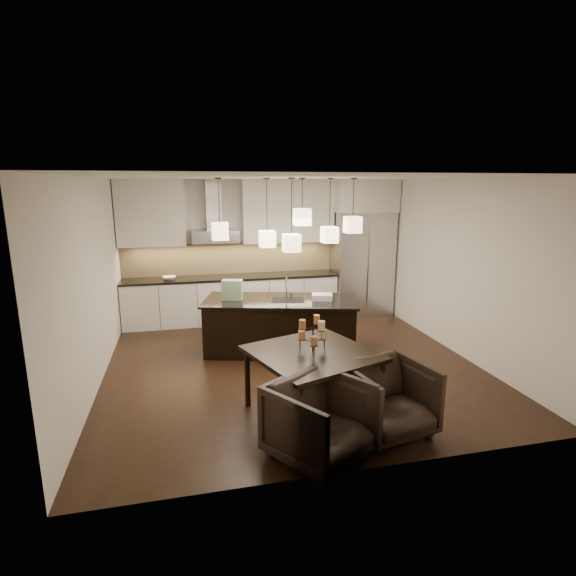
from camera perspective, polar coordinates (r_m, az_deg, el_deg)
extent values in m
cube|color=black|center=(7.05, 0.37, -9.58)|extent=(5.50, 5.50, 0.02)
cube|color=white|center=(6.51, 0.41, 13.98)|extent=(5.50, 5.50, 0.02)
cube|color=silver|center=(9.31, -3.60, 4.97)|extent=(5.50, 0.02, 2.80)
cube|color=silver|center=(4.10, 9.51, -5.71)|extent=(5.50, 0.02, 2.80)
cube|color=silver|center=(6.58, -23.68, 0.50)|extent=(0.02, 5.50, 2.80)
cube|color=silver|center=(7.75, 20.66, 2.52)|extent=(0.02, 5.50, 2.80)
cube|color=#B7B7BA|center=(9.57, 9.32, 3.08)|extent=(1.20, 0.72, 2.15)
cube|color=silver|center=(9.44, 9.64, 11.48)|extent=(1.26, 0.72, 0.65)
cube|color=silver|center=(9.09, -7.05, -1.47)|extent=(4.21, 0.62, 0.88)
cube|color=black|center=(8.99, -7.13, 1.37)|extent=(4.21, 0.66, 0.04)
cube|color=tan|center=(9.22, -7.39, 3.78)|extent=(4.21, 0.02, 0.63)
cube|color=silver|center=(8.93, -17.05, 9.09)|extent=(1.25, 0.35, 1.25)
cube|color=silver|center=(9.15, -0.01, 9.74)|extent=(1.85, 0.35, 1.25)
cube|color=#B7B7BA|center=(8.89, -9.25, 6.52)|extent=(0.90, 0.52, 0.24)
cube|color=#B7B7BA|center=(8.95, -9.45, 10.42)|extent=(0.30, 0.28, 0.96)
imported|color=silver|center=(8.89, -14.85, 1.24)|extent=(0.28, 0.28, 0.06)
cube|color=black|center=(7.41, -0.97, -4.91)|extent=(2.55, 1.56, 0.84)
cube|color=black|center=(7.29, -0.98, -1.63)|extent=(2.64, 1.65, 0.04)
cube|color=#1B6435|center=(7.31, -7.09, -0.23)|extent=(0.36, 0.25, 0.32)
cube|color=silver|center=(7.29, 4.34, -1.13)|extent=(0.37, 0.31, 0.10)
cylinder|color=beige|center=(5.35, 4.47, -5.90)|extent=(0.10, 0.10, 0.10)
cylinder|color=#D7873F|center=(5.33, 1.75, -5.95)|extent=(0.10, 0.10, 0.10)
cylinder|color=#AB6338|center=(5.13, 3.33, -6.71)|extent=(0.10, 0.10, 0.10)
cylinder|color=#D7873F|center=(5.35, 3.63, -3.99)|extent=(0.10, 0.10, 0.10)
cylinder|color=#AB6338|center=(5.16, 1.83, -4.63)|extent=(0.10, 0.10, 0.10)
cylinder|color=beige|center=(5.12, 4.28, -4.79)|extent=(0.10, 0.10, 0.10)
imported|color=black|center=(4.67, 4.04, -16.48)|extent=(1.21, 1.22, 0.81)
imported|color=black|center=(5.22, 12.56, -13.50)|extent=(1.01, 1.03, 0.80)
cube|color=beige|center=(6.95, -8.64, 7.13)|extent=(0.24, 0.24, 0.26)
cube|color=beige|center=(7.21, -2.66, 6.24)|extent=(0.24, 0.24, 0.26)
cube|color=beige|center=(7.08, 1.80, 9.00)|extent=(0.24, 0.24, 0.26)
cube|color=beige|center=(7.39, 5.28, 6.75)|extent=(0.24, 0.24, 0.26)
cube|color=beige|center=(7.30, 8.21, 7.97)|extent=(0.24, 0.24, 0.26)
cube|color=beige|center=(6.70, 0.45, 5.74)|extent=(0.24, 0.24, 0.26)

